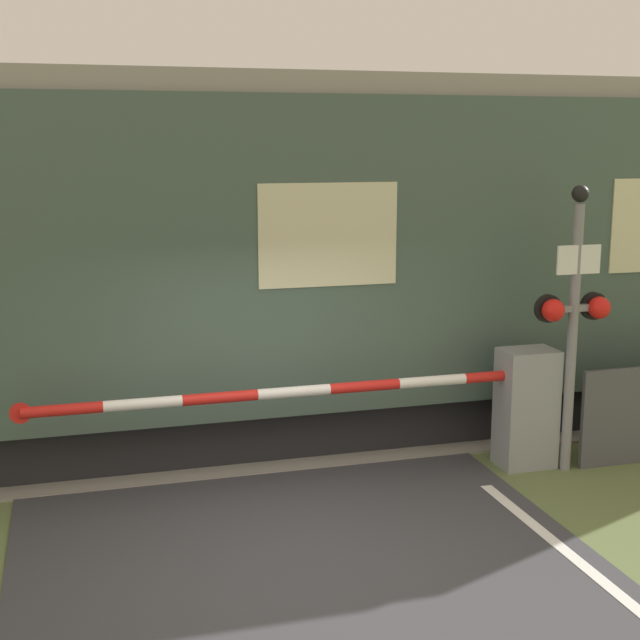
# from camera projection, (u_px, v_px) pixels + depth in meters

# --- Properties ---
(ground_plane) EXTENTS (80.00, 80.00, 0.00)m
(ground_plane) POSITION_uv_depth(u_px,v_px,m) (303.00, 557.00, 7.71)
(ground_plane) COLOR #5B6B3D
(track_bed) EXTENTS (36.00, 3.20, 0.13)m
(track_bed) POSITION_uv_depth(u_px,v_px,m) (230.00, 429.00, 11.06)
(track_bed) COLOR gray
(track_bed) RESTS_ON ground_plane
(train) EXTENTS (15.17, 2.98, 4.25)m
(train) POSITION_uv_depth(u_px,v_px,m) (294.00, 254.00, 10.86)
(train) COLOR black
(train) RESTS_ON ground_plane
(crossing_barrier) EXTENTS (5.66, 0.44, 1.32)m
(crossing_barrier) POSITION_uv_depth(u_px,v_px,m) (492.00, 405.00, 9.64)
(crossing_barrier) COLOR gray
(crossing_barrier) RESTS_ON ground_plane
(signal_post) EXTENTS (0.85, 0.26, 3.09)m
(signal_post) POSITION_uv_depth(u_px,v_px,m) (574.00, 312.00, 9.41)
(signal_post) COLOR gray
(signal_post) RESTS_ON ground_plane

